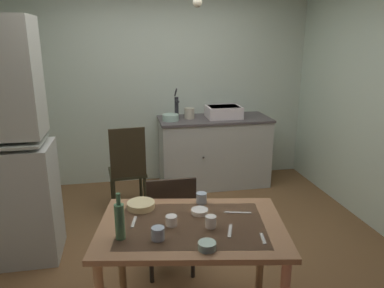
# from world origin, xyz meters

# --- Properties ---
(ground_plane) EXTENTS (5.01, 5.01, 0.00)m
(ground_plane) POSITION_xyz_m (0.00, 0.00, 0.00)
(ground_plane) COLOR brown
(wall_back) EXTENTS (4.11, 0.10, 2.52)m
(wall_back) POSITION_xyz_m (0.00, 1.84, 1.26)
(wall_back) COLOR silver
(wall_back) RESTS_ON ground
(counter_cabinet) EXTENTS (1.44, 0.64, 0.91)m
(counter_cabinet) POSITION_xyz_m (0.67, 1.47, 0.46)
(counter_cabinet) COLOR #B4B5AE
(counter_cabinet) RESTS_ON ground
(sink_basin) EXTENTS (0.44, 0.34, 0.15)m
(sink_basin) POSITION_xyz_m (0.79, 1.47, 0.99)
(sink_basin) COLOR white
(sink_basin) RESTS_ON counter_cabinet
(hand_pump) EXTENTS (0.05, 0.27, 0.39)m
(hand_pump) POSITION_xyz_m (0.19, 1.51, 1.08)
(hand_pump) COLOR #232328
(hand_pump) RESTS_ON counter_cabinet
(mixing_bowl_counter) EXTENTS (0.20, 0.20, 0.08)m
(mixing_bowl_counter) POSITION_xyz_m (0.09, 1.42, 0.95)
(mixing_bowl_counter) COLOR #ADD1C1
(mixing_bowl_counter) RESTS_ON counter_cabinet
(stoneware_crock) EXTENTS (0.13, 0.13, 0.14)m
(stoneware_crock) POSITION_xyz_m (0.35, 1.49, 0.98)
(stoneware_crock) COLOR beige
(stoneware_crock) RESTS_ON counter_cabinet
(dining_table) EXTENTS (1.29, 0.97, 0.77)m
(dining_table) POSITION_xyz_m (-0.10, -0.99, 0.67)
(dining_table) COLOR #986B49
(dining_table) RESTS_ON ground
(chair_far_side) EXTENTS (0.40, 0.40, 0.89)m
(chair_far_side) POSITION_xyz_m (-0.16, -0.37, 0.47)
(chair_far_side) COLOR #2B2620
(chair_far_side) RESTS_ON ground
(chair_by_counter) EXTENTS (0.43, 0.43, 1.00)m
(chair_by_counter) POSITION_xyz_m (-0.47, 0.85, 0.52)
(chair_by_counter) COLOR #2A2919
(chair_by_counter) RESTS_ON ground
(serving_bowl_wide) EXTENTS (0.10, 0.10, 0.04)m
(serving_bowl_wide) POSITION_xyz_m (-0.07, -1.28, 0.80)
(serving_bowl_wide) COLOR #ADD1C1
(serving_bowl_wide) RESTS_ON dining_table
(soup_bowl_small) EXTENTS (0.11, 0.11, 0.03)m
(soup_bowl_small) POSITION_xyz_m (-0.02, -0.85, 0.79)
(soup_bowl_small) COLOR white
(soup_bowl_small) RESTS_ON dining_table
(sauce_dish) EXTENTS (0.19, 0.19, 0.04)m
(sauce_dish) POSITION_xyz_m (-0.40, -0.70, 0.80)
(sauce_dish) COLOR beige
(sauce_dish) RESTS_ON dining_table
(mug_dark) EXTENTS (0.07, 0.07, 0.06)m
(mug_dark) POSITION_xyz_m (-0.22, -0.97, 0.81)
(mug_dark) COLOR white
(mug_dark) RESTS_ON dining_table
(teacup_mint) EXTENTS (0.07, 0.07, 0.07)m
(teacup_mint) POSITION_xyz_m (0.01, -1.05, 0.81)
(teacup_mint) COLOR white
(teacup_mint) RESTS_ON dining_table
(teacup_cream) EXTENTS (0.07, 0.07, 0.07)m
(teacup_cream) POSITION_xyz_m (0.03, -0.69, 0.81)
(teacup_cream) COLOR #9EB2C6
(teacup_cream) RESTS_ON dining_table
(mug_tall) EXTENTS (0.08, 0.08, 0.08)m
(mug_tall) POSITION_xyz_m (-0.32, -1.13, 0.81)
(mug_tall) COLOR #9EB2C6
(mug_tall) RESTS_ON dining_table
(glass_bottle) EXTENTS (0.06, 0.06, 0.29)m
(glass_bottle) POSITION_xyz_m (-0.54, -1.07, 0.89)
(glass_bottle) COLOR #4C7F56
(glass_bottle) RESTS_ON dining_table
(table_knife) EXTENTS (0.18, 0.06, 0.00)m
(table_knife) POSITION_xyz_m (0.24, -0.89, 0.78)
(table_knife) COLOR silver
(table_knife) RESTS_ON dining_table
(teaspoon_near_bowl) EXTENTS (0.04, 0.12, 0.00)m
(teaspoon_near_bowl) POSITION_xyz_m (0.28, -1.24, 0.78)
(teaspoon_near_bowl) COLOR beige
(teaspoon_near_bowl) RESTS_ON dining_table
(teaspoon_by_cup) EXTENTS (0.05, 0.14, 0.00)m
(teaspoon_by_cup) POSITION_xyz_m (-0.46, -0.89, 0.78)
(teaspoon_by_cup) COLOR beige
(teaspoon_by_cup) RESTS_ON dining_table
(serving_spoon) EXTENTS (0.07, 0.15, 0.00)m
(serving_spoon) POSITION_xyz_m (0.12, -1.12, 0.78)
(serving_spoon) COLOR beige
(serving_spoon) RESTS_ON dining_table
(pendant_bulb) EXTENTS (0.08, 0.08, 0.08)m
(pendant_bulb) POSITION_xyz_m (0.17, 0.15, 2.19)
(pendant_bulb) COLOR #F9EFCC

